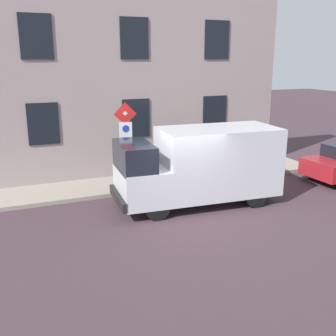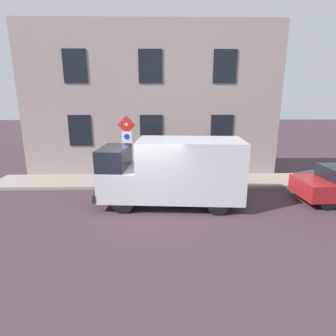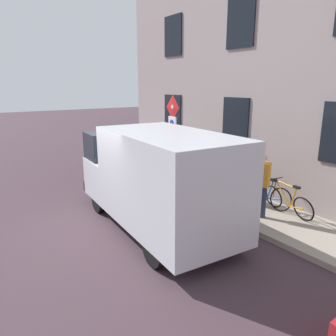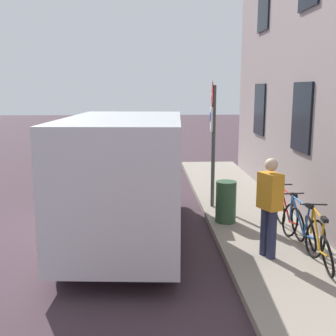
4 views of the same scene
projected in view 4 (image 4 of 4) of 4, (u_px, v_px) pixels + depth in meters
The scene contains 10 objects.
ground_plane at pixel (92, 226), 9.34m from camera, with size 80.00×80.00×0.00m, color #412F36.
sidewalk_slab at pixel (252, 220), 9.50m from camera, with size 2.03×14.70×0.14m, color gray.
building_facade at pixel (323, 53), 8.88m from camera, with size 0.75×12.70×7.46m.
sign_post_stacked at pixel (212, 125), 10.03m from camera, with size 0.17×0.56×2.97m.
delivery_van at pixel (128, 175), 8.20m from camera, with size 2.36×5.46×2.50m.
bicycle_orange at pixel (318, 241), 6.96m from camera, with size 0.50×1.72×0.89m.
bicycle_blue at pixel (302, 227), 7.71m from camera, with size 0.46×1.72×0.89m.
bicycle_red at pixel (288, 214), 8.47m from camera, with size 0.46×1.71×0.89m.
pedestrian at pixel (270, 204), 7.13m from camera, with size 0.40×0.47×1.72m.
litter_bin at pixel (226, 202), 9.10m from camera, with size 0.44×0.44×0.90m, color #2D5133.
Camera 4 is at (1.27, -9.01, 3.00)m, focal length 45.07 mm.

